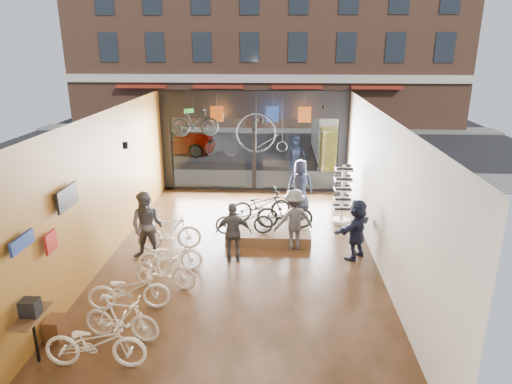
# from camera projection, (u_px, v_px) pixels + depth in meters

# --- Properties ---
(ground_plane) EXTENTS (7.00, 12.00, 0.04)m
(ground_plane) POSITION_uv_depth(u_px,v_px,m) (241.00, 259.00, 12.06)
(ground_plane) COLOR black
(ground_plane) RESTS_ON ground
(ceiling) EXTENTS (7.00, 12.00, 0.04)m
(ceiling) POSITION_uv_depth(u_px,v_px,m) (240.00, 114.00, 10.87)
(ceiling) COLOR black
(ceiling) RESTS_ON ground
(wall_left) EXTENTS (0.04, 12.00, 3.80)m
(wall_left) POSITION_uv_depth(u_px,v_px,m) (103.00, 188.00, 11.64)
(wall_left) COLOR #A06227
(wall_left) RESTS_ON ground
(wall_right) EXTENTS (0.04, 12.00, 3.80)m
(wall_right) POSITION_uv_depth(u_px,v_px,m) (382.00, 193.00, 11.29)
(wall_right) COLOR beige
(wall_right) RESTS_ON ground
(wall_back) EXTENTS (7.00, 0.04, 3.80)m
(wall_back) POSITION_uv_depth(u_px,v_px,m) (201.00, 336.00, 5.75)
(wall_back) COLOR beige
(wall_back) RESTS_ON ground
(storefront) EXTENTS (7.00, 0.26, 3.80)m
(storefront) POSITION_uv_depth(u_px,v_px,m) (254.00, 142.00, 17.16)
(storefront) COLOR black
(storefront) RESTS_ON ground
(exit_sign) EXTENTS (0.35, 0.06, 0.18)m
(exit_sign) POSITION_uv_depth(u_px,v_px,m) (189.00, 111.00, 16.81)
(exit_sign) COLOR #198C26
(exit_sign) RESTS_ON storefront
(street_road) EXTENTS (30.00, 18.00, 0.02)m
(street_road) POSITION_uv_depth(u_px,v_px,m) (263.00, 142.00, 26.30)
(street_road) COLOR black
(street_road) RESTS_ON ground
(sidewalk_near) EXTENTS (30.00, 2.40, 0.12)m
(sidewalk_near) POSITION_uv_depth(u_px,v_px,m) (256.00, 180.00, 18.87)
(sidewalk_near) COLOR slate
(sidewalk_near) RESTS_ON ground
(sidewalk_far) EXTENTS (30.00, 2.00, 0.12)m
(sidewalk_far) POSITION_uv_depth(u_px,v_px,m) (265.00, 129.00, 30.08)
(sidewalk_far) COLOR slate
(sidewalk_far) RESTS_ON ground
(opposite_building) EXTENTS (26.00, 5.00, 14.00)m
(opposite_building) POSITION_uv_depth(u_px,v_px,m) (267.00, 19.00, 30.30)
(opposite_building) COLOR brown
(opposite_building) RESTS_ON ground
(street_car) EXTENTS (4.81, 1.93, 1.64)m
(street_car) POSITION_uv_depth(u_px,v_px,m) (168.00, 138.00, 23.43)
(street_car) COLOR gray
(street_car) RESTS_ON street_road
(box_truck) EXTENTS (2.33, 6.98, 2.75)m
(box_truck) POSITION_uv_depth(u_px,v_px,m) (341.00, 132.00, 21.88)
(box_truck) COLOR silver
(box_truck) RESTS_ON street_road
(floor_bike_0) EXTENTS (1.81, 0.67, 0.94)m
(floor_bike_0) POSITION_uv_depth(u_px,v_px,m) (95.00, 343.00, 7.91)
(floor_bike_0) COLOR beige
(floor_bike_0) RESTS_ON ground_plane
(floor_bike_1) EXTENTS (1.57, 0.66, 0.92)m
(floor_bike_1) POSITION_uv_depth(u_px,v_px,m) (121.00, 318.00, 8.64)
(floor_bike_1) COLOR beige
(floor_bike_1) RESTS_ON ground_plane
(floor_bike_2) EXTENTS (1.79, 0.84, 0.91)m
(floor_bike_2) POSITION_uv_depth(u_px,v_px,m) (129.00, 290.00, 9.64)
(floor_bike_2) COLOR beige
(floor_bike_2) RESTS_ON ground_plane
(floor_bike_3) EXTENTS (1.61, 0.73, 0.93)m
(floor_bike_3) POSITION_uv_depth(u_px,v_px,m) (164.00, 269.00, 10.49)
(floor_bike_3) COLOR beige
(floor_bike_3) RESTS_ON ground_plane
(floor_bike_4) EXTENTS (1.65, 0.81, 0.83)m
(floor_bike_4) POSITION_uv_depth(u_px,v_px,m) (170.00, 255.00, 11.31)
(floor_bike_4) COLOR beige
(floor_bike_4) RESTS_ON ground_plane
(floor_bike_5) EXTENTS (1.78, 0.80, 1.04)m
(floor_bike_5) POSITION_uv_depth(u_px,v_px,m) (169.00, 232.00, 12.43)
(floor_bike_5) COLOR beige
(floor_bike_5) RESTS_ON ground_plane
(display_platform) EXTENTS (2.40, 1.80, 0.30)m
(display_platform) POSITION_uv_depth(u_px,v_px,m) (269.00, 231.00, 13.47)
(display_platform) COLOR #503320
(display_platform) RESTS_ON ground_plane
(display_bike_left) EXTENTS (1.67, 0.73, 0.85)m
(display_bike_left) POSITION_uv_depth(u_px,v_px,m) (244.00, 220.00, 12.75)
(display_bike_left) COLOR black
(display_bike_left) RESTS_ON display_platform
(display_bike_mid) EXTENTS (1.63, 0.48, 0.98)m
(display_bike_mid) POSITION_uv_depth(u_px,v_px,m) (285.00, 212.00, 13.12)
(display_bike_mid) COLOR black
(display_bike_mid) RESTS_ON display_platform
(display_bike_right) EXTENTS (1.89, 1.04, 0.94)m
(display_bike_right) POSITION_uv_depth(u_px,v_px,m) (261.00, 205.00, 13.78)
(display_bike_right) COLOR black
(display_bike_right) RESTS_ON display_platform
(customer_1) EXTENTS (0.98, 0.81, 1.84)m
(customer_1) POSITION_uv_depth(u_px,v_px,m) (147.00, 226.00, 11.78)
(customer_1) COLOR #3F3F44
(customer_1) RESTS_ON ground_plane
(customer_2) EXTENTS (0.96, 0.45, 1.59)m
(customer_2) POSITION_uv_depth(u_px,v_px,m) (234.00, 232.00, 11.71)
(customer_2) COLOR #3F3F44
(customer_2) RESTS_ON ground_plane
(customer_3) EXTENTS (1.25, 0.95, 1.71)m
(customer_3) POSITION_uv_depth(u_px,v_px,m) (294.00, 220.00, 12.39)
(customer_3) COLOR #3F3F44
(customer_3) RESTS_ON ground_plane
(customer_4) EXTENTS (0.86, 0.57, 1.76)m
(customer_4) POSITION_uv_depth(u_px,v_px,m) (300.00, 186.00, 15.30)
(customer_4) COLOR #161C33
(customer_4) RESTS_ON ground_plane
(customer_5) EXTENTS (1.34, 1.46, 1.63)m
(customer_5) POSITION_uv_depth(u_px,v_px,m) (356.00, 229.00, 11.88)
(customer_5) COLOR #161C33
(customer_5) RESTS_ON ground_plane
(sunglasses_rack) EXTENTS (0.62, 0.54, 1.87)m
(sunglasses_rack) POSITION_uv_depth(u_px,v_px,m) (342.00, 194.00, 14.23)
(sunglasses_rack) COLOR white
(sunglasses_rack) RESTS_ON ground_plane
(wall_merch) EXTENTS (0.40, 2.40, 2.60)m
(wall_merch) POSITION_uv_depth(u_px,v_px,m) (45.00, 275.00, 8.49)
(wall_merch) COLOR navy
(wall_merch) RESTS_ON wall_left
(penny_farthing) EXTENTS (1.68, 0.06, 1.35)m
(penny_farthing) POSITION_uv_depth(u_px,v_px,m) (264.00, 134.00, 15.41)
(penny_farthing) COLOR black
(penny_farthing) RESTS_ON ceiling
(hung_bike) EXTENTS (1.64, 0.76, 0.95)m
(hung_bike) POSITION_uv_depth(u_px,v_px,m) (195.00, 122.00, 15.23)
(hung_bike) COLOR black
(hung_bike) RESTS_ON ceiling
(jersey_left) EXTENTS (0.45, 0.03, 0.55)m
(jersey_left) POSITION_uv_depth(u_px,v_px,m) (217.00, 114.00, 16.11)
(jersey_left) COLOR #CC5919
(jersey_left) RESTS_ON ceiling
(jersey_mid) EXTENTS (0.45, 0.03, 0.55)m
(jersey_mid) POSITION_uv_depth(u_px,v_px,m) (272.00, 114.00, 16.01)
(jersey_mid) COLOR #1E3F99
(jersey_mid) RESTS_ON ceiling
(jersey_right) EXTENTS (0.45, 0.03, 0.55)m
(jersey_right) POSITION_uv_depth(u_px,v_px,m) (305.00, 115.00, 15.96)
(jersey_right) COLOR #CC5919
(jersey_right) RESTS_ON ceiling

